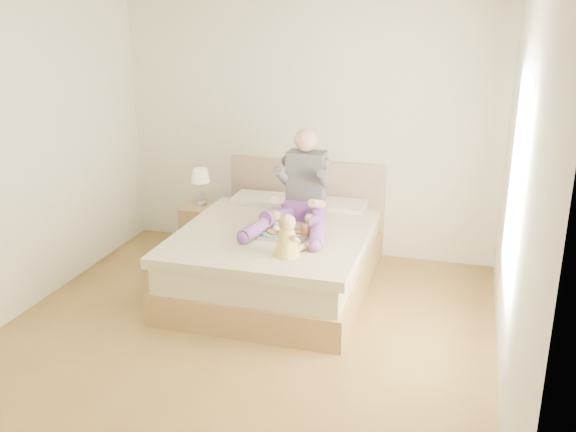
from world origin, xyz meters
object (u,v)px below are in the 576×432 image
(nightstand, at_px, (206,230))
(tray, at_px, (285,233))
(adult, at_px, (301,195))
(bed, at_px, (280,254))
(baby, at_px, (288,239))

(nightstand, bearing_deg, tray, -34.20)
(nightstand, xyz_separation_m, adult, (1.17, -0.41, 0.61))
(adult, distance_m, tray, 0.48)
(nightstand, relative_size, tray, 1.18)
(bed, distance_m, adult, 0.60)
(bed, height_order, nightstand, bed)
(bed, bearing_deg, nightstand, 151.16)
(tray, relative_size, baby, 1.26)
(nightstand, distance_m, baby, 1.86)
(bed, relative_size, nightstand, 4.09)
(tray, distance_m, baby, 0.47)
(adult, distance_m, baby, 0.86)
(nightstand, height_order, tray, tray)
(nightstand, relative_size, adult, 0.50)
(nightstand, relative_size, baby, 1.48)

